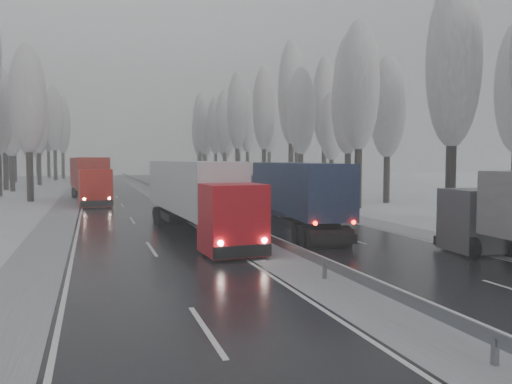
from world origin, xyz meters
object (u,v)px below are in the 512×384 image
truck_blue_box (290,191)px  truck_cream_box (225,178)px  truck_red_white (195,192)px  box_truck_distant (161,175)px  truck_red_red (89,176)px

truck_blue_box → truck_cream_box: 26.76m
truck_cream_box → truck_red_white: size_ratio=0.91×
truck_blue_box → truck_cream_box: (2.81, 26.61, -0.15)m
truck_cream_box → truck_red_white: 28.69m
truck_cream_box → box_truck_distant: 41.88m
truck_red_red → box_truck_distant: bearing=68.8°
truck_cream_box → truck_red_white: (-8.91, -27.28, 0.21)m
truck_blue_box → truck_cream_box: truck_blue_box is taller
truck_cream_box → truck_red_red: 14.91m
truck_cream_box → box_truck_distant: size_ratio=2.19×
truck_blue_box → truck_red_red: size_ratio=0.91×
truck_red_red → truck_blue_box: bearing=-68.9°
box_truck_distant → truck_red_red: (-12.89, -43.74, 1.33)m
truck_cream_box → truck_red_white: bearing=-106.8°
truck_blue_box → truck_red_white: (-6.09, -0.66, 0.06)m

